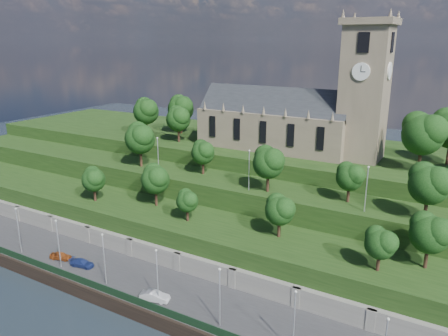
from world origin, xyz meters
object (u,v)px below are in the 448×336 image
Objects in this scene: car_middle at (155,296)px; car_right at (82,263)px; church at (297,115)px; car_left at (61,256)px.

car_right is at bearing 68.26° from car_middle.
church is at bearing -20.51° from car_middle.
car_left is (-24.97, -41.70, -19.90)m from church.
car_middle is 1.03× the size of car_right.
church is at bearing -47.54° from car_left.
car_right is (-20.00, -41.62, -19.92)m from church.
car_right is at bearing -115.66° from church.
car_left is at bearing 69.85° from car_middle.
car_middle reaches higher than car_right.
car_left reaches higher than car_right.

